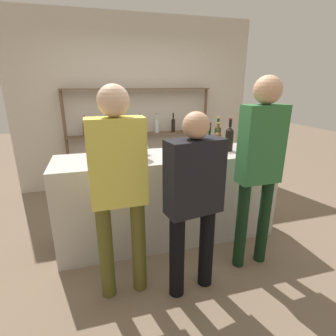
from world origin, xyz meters
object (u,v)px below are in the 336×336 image
at_px(counter_bottle_4, 217,135).
at_px(counter_bottle_5, 217,140).
at_px(counter_bottle_0, 190,142).
at_px(counter_bottle_2, 245,139).
at_px(customer_left, 118,181).
at_px(counter_bottle_3, 209,144).
at_px(counter_bottle_1, 229,138).
at_px(customer_right, 260,159).
at_px(customer_center, 194,195).
at_px(ice_bucket, 135,147).
at_px(cork_jar, 206,145).
at_px(wine_glass, 145,145).

relative_size(counter_bottle_4, counter_bottle_5, 1.13).
height_order(counter_bottle_0, counter_bottle_2, counter_bottle_0).
bearing_deg(customer_left, counter_bottle_4, -54.65).
xyz_separation_m(counter_bottle_3, counter_bottle_4, (0.30, 0.40, 0.00)).
distance_m(counter_bottle_1, customer_right, 0.69).
bearing_deg(customer_center, counter_bottle_2, -57.48).
height_order(counter_bottle_2, customer_center, customer_center).
xyz_separation_m(counter_bottle_2, customer_center, (-0.98, -0.89, -0.22)).
bearing_deg(ice_bucket, counter_bottle_3, -13.14).
bearing_deg(counter_bottle_3, cork_jar, 70.66).
bearing_deg(wine_glass, counter_bottle_5, -0.87).
height_order(counter_bottle_3, customer_center, customer_center).
bearing_deg(customer_right, ice_bucket, 54.68).
distance_m(counter_bottle_3, cork_jar, 0.31).
distance_m(counter_bottle_5, customer_left, 1.48).
bearing_deg(customer_center, counter_bottle_3, -41.78).
bearing_deg(counter_bottle_5, cork_jar, 177.79).
bearing_deg(counter_bottle_1, cork_jar, 158.30).
relative_size(counter_bottle_5, customer_left, 0.18).
bearing_deg(counter_bottle_3, wine_glass, 154.84).
bearing_deg(wine_glass, ice_bucket, -138.15).
height_order(counter_bottle_0, customer_left, customer_left).
bearing_deg(ice_bucket, counter_bottle_1, 0.72).
bearing_deg(wine_glass, customer_left, -114.36).
height_order(counter_bottle_0, ice_bucket, counter_bottle_0).
height_order(counter_bottle_4, customer_center, customer_center).
bearing_deg(counter_bottle_3, counter_bottle_0, 129.97).
bearing_deg(wine_glass, counter_bottle_3, -25.16).
xyz_separation_m(counter_bottle_3, wine_glass, (-0.62, 0.29, -0.03)).
xyz_separation_m(wine_glass, customer_right, (0.89, -0.79, -0.01)).
bearing_deg(customer_left, counter_bottle_5, -57.22).
relative_size(customer_left, customer_center, 1.12).
relative_size(counter_bottle_1, counter_bottle_2, 1.20).
bearing_deg(counter_bottle_1, customer_right, -95.11).
bearing_deg(customer_center, counter_bottle_4, -43.34).
relative_size(counter_bottle_2, customer_center, 0.20).
bearing_deg(customer_right, counter_bottle_4, -3.18).
relative_size(wine_glass, customer_left, 0.08).
relative_size(ice_bucket, customer_center, 0.15).
relative_size(counter_bottle_3, counter_bottle_5, 1.14).
relative_size(counter_bottle_4, customer_right, 0.20).
height_order(counter_bottle_1, wine_glass, counter_bottle_1).
xyz_separation_m(ice_bucket, customer_right, (1.02, -0.67, -0.02)).
distance_m(counter_bottle_5, customer_right, 0.78).
bearing_deg(customer_left, counter_bottle_0, -50.65).
xyz_separation_m(counter_bottle_0, counter_bottle_1, (0.48, 0.01, 0.01)).
relative_size(cork_jar, customer_center, 0.09).
height_order(cork_jar, customer_right, customer_right).
relative_size(counter_bottle_4, wine_glass, 2.47).
bearing_deg(customer_right, customer_left, 90.03).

